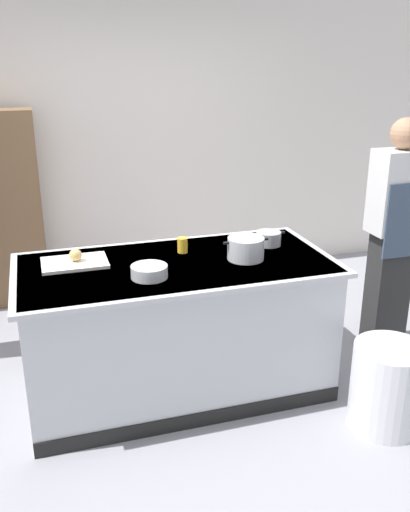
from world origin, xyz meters
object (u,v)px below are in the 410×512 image
at_px(sauce_pan, 268,238).
at_px(person_chef, 395,230).
at_px(mixing_bowl, 149,272).
at_px(onion, 76,255).
at_px(juice_cup, 183,245).
at_px(stock_pot, 246,248).
at_px(trash_bin, 387,386).

xyz_separation_m(sauce_pan, person_chef, (1.00, -0.01, -0.03)).
xyz_separation_m(mixing_bowl, person_chef, (1.90, 0.33, -0.02)).
relative_size(onion, sauce_pan, 0.33).
bearing_deg(onion, person_chef, -0.49).
relative_size(onion, mixing_bowl, 0.36).
bearing_deg(mixing_bowl, juice_cup, 50.71).
xyz_separation_m(onion, stock_pot, (1.04, -0.23, 0.01)).
distance_m(onion, juice_cup, 0.69).
height_order(onion, mixing_bowl, onion).
bearing_deg(stock_pot, mixing_bowl, -169.13).
xyz_separation_m(onion, juice_cup, (0.69, 0.01, -0.01)).
bearing_deg(stock_pot, person_chef, 9.47).
xyz_separation_m(stock_pot, mixing_bowl, (-0.65, -0.12, -0.03)).
bearing_deg(trash_bin, juice_cup, 137.01).
height_order(onion, juice_cup, juice_cup).
bearing_deg(mixing_bowl, trash_bin, -23.65).
height_order(mixing_bowl, juice_cup, juice_cup).
bearing_deg(sauce_pan, person_chef, -0.47).
xyz_separation_m(stock_pot, juice_cup, (-0.35, 0.24, -0.02)).
distance_m(sauce_pan, juice_cup, 0.60).
relative_size(stock_pot, person_chef, 0.17).
distance_m(sauce_pan, person_chef, 1.00).
distance_m(sauce_pan, mixing_bowl, 0.96).
height_order(juice_cup, person_chef, person_chef).
xyz_separation_m(sauce_pan, mixing_bowl, (-0.90, -0.34, -0.01)).
distance_m(onion, stock_pot, 1.06).
height_order(onion, sauce_pan, onion).
bearing_deg(trash_bin, sauce_pan, 113.99).
bearing_deg(stock_pot, juice_cup, 145.48).
xyz_separation_m(mixing_bowl, trash_bin, (1.30, -0.57, -0.67)).
xyz_separation_m(trash_bin, person_chef, (0.59, 0.90, 0.65)).
bearing_deg(onion, sauce_pan, -0.51).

